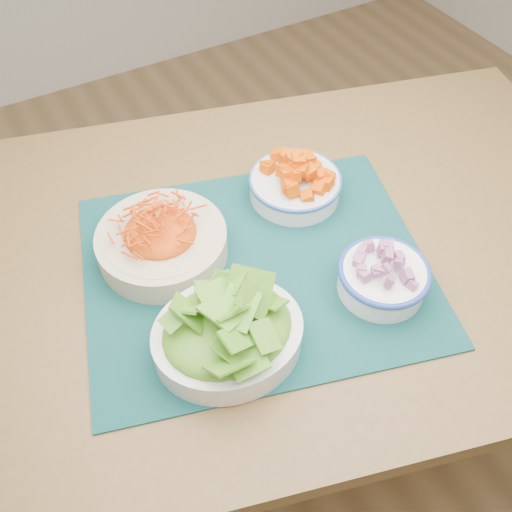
{
  "coord_description": "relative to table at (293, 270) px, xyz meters",
  "views": [
    {
      "loc": [
        -0.63,
        -0.45,
        1.52
      ],
      "look_at": [
        -0.33,
        0.09,
        0.78
      ],
      "focal_mm": 40.0,
      "sensor_mm": 36.0,
      "label": 1
    }
  ],
  "objects": [
    {
      "name": "onion_bowl",
      "position": [
        0.07,
        -0.17,
        0.13
      ],
      "size": [
        0.18,
        0.18,
        0.08
      ],
      "rotation": [
        0.0,
        0.0,
        -0.24
      ],
      "color": "white",
      "rests_on": "placemat"
    },
    {
      "name": "squash_bowl",
      "position": [
        0.06,
        0.1,
        0.13
      ],
      "size": [
        0.22,
        0.22,
        0.08
      ],
      "rotation": [
        0.0,
        0.0,
        0.29
      ],
      "color": "silver",
      "rests_on": "placemat"
    },
    {
      "name": "placemat",
      "position": [
        -0.1,
        -0.02,
        0.09
      ],
      "size": [
        0.69,
        0.62,
        0.0
      ],
      "primitive_type": "cube",
      "rotation": [
        0.0,
        0.0,
        -0.27
      ],
      "color": "#07292A",
      "rests_on": "table"
    },
    {
      "name": "ground",
      "position": [
        0.23,
        -0.12,
        -0.66
      ],
      "size": [
        4.0,
        4.0,
        0.0
      ],
      "primitive_type": "plane",
      "color": "#987449",
      "rests_on": "ground"
    },
    {
      "name": "carrot_bowl",
      "position": [
        -0.22,
        0.08,
        0.14
      ],
      "size": [
        0.24,
        0.24,
        0.09
      ],
      "rotation": [
        0.0,
        0.0,
        0.06
      ],
      "color": "beige",
      "rests_on": "placemat"
    },
    {
      "name": "table",
      "position": [
        0.0,
        0.0,
        0.0
      ],
      "size": [
        1.47,
        1.17,
        0.75
      ],
      "rotation": [
        0.0,
        0.0,
        -0.26
      ],
      "color": "brown",
      "rests_on": "ground"
    },
    {
      "name": "lettuce_bowl",
      "position": [
        -0.21,
        -0.14,
        0.14
      ],
      "size": [
        0.26,
        0.23,
        0.1
      ],
      "rotation": [
        0.0,
        0.0,
        -0.13
      ],
      "color": "silver",
      "rests_on": "placemat"
    }
  ]
}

